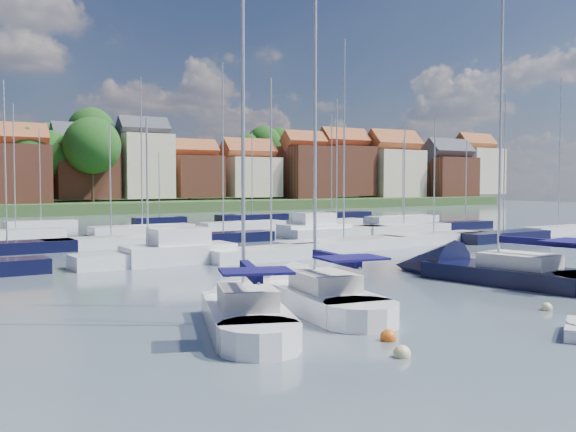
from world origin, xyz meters
TOP-DOWN VIEW (x-y plane):
  - ground at (0.00, 40.00)m, footprint 260.00×260.00m
  - sailboat_left at (-10.11, 2.77)m, footprint 5.89×10.07m
  - sailboat_centre at (-6.08, 4.45)m, footprint 4.43×10.83m
  - sailboat_navy at (5.42, 5.42)m, footprint 5.60×13.49m
  - buoy_b at (-8.35, -3.80)m, footprint 0.52×0.52m
  - buoy_c at (-7.37, -2.09)m, footprint 0.54×0.54m
  - buoy_d at (1.24, -1.77)m, footprint 0.42×0.42m
  - buoy_e at (5.21, 6.75)m, footprint 0.53×0.53m
  - buoy_g at (-9.87, 2.56)m, footprint 0.41×0.41m
  - buoy_h at (-5.54, 3.99)m, footprint 0.51×0.51m
  - marina_field at (1.91, 35.15)m, footprint 79.62×41.41m
  - far_shore_town at (2.23, 132.67)m, footprint 212.46×90.00m

SIDE VIEW (x-z plane):
  - ground at x=0.00m, z-range 0.00..0.00m
  - buoy_b at x=-8.35m, z-range -0.26..0.26m
  - buoy_c at x=-7.37m, z-range -0.27..0.27m
  - buoy_d at x=1.24m, z-range -0.21..0.21m
  - buoy_e at x=5.21m, z-range -0.27..0.27m
  - buoy_g at x=-9.87m, z-range -0.20..0.20m
  - buoy_h at x=-5.54m, z-range -0.25..0.25m
  - sailboat_navy at x=5.42m, z-range -8.68..9.38m
  - sailboat_centre at x=-6.08m, z-range -6.81..7.53m
  - sailboat_left at x=-10.11m, z-range -6.33..7.06m
  - marina_field at x=1.91m, z-range -7.53..8.40m
  - far_shore_town at x=2.23m, z-range -6.53..15.74m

